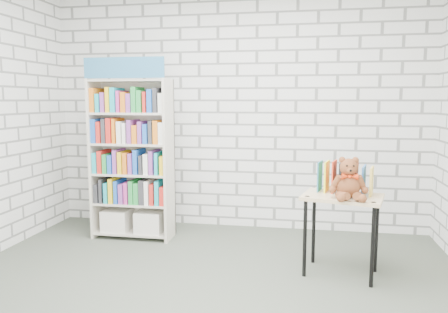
# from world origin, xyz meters

# --- Properties ---
(ground) EXTENTS (4.50, 4.50, 0.00)m
(ground) POSITION_xyz_m (0.00, 0.00, 0.00)
(ground) COLOR #434A3E
(ground) RESTS_ON ground
(room_shell) EXTENTS (4.52, 4.02, 2.81)m
(room_shell) POSITION_xyz_m (0.00, 0.00, 1.78)
(room_shell) COLOR silver
(room_shell) RESTS_ON ground
(bookshelf) EXTENTS (0.89, 0.35, 2.00)m
(bookshelf) POSITION_xyz_m (-1.09, 1.36, 0.91)
(bookshelf) COLOR beige
(bookshelf) RESTS_ON ground
(display_table) EXTENTS (0.76, 0.61, 0.72)m
(display_table) POSITION_xyz_m (1.14, 0.66, 0.62)
(display_table) COLOR tan
(display_table) RESTS_ON ground
(table_books) EXTENTS (0.50, 0.31, 0.28)m
(table_books) POSITION_xyz_m (1.17, 0.77, 0.86)
(table_books) COLOR teal
(table_books) RESTS_ON display_table
(teddy_bear) EXTENTS (0.33, 0.31, 0.35)m
(teddy_bear) POSITION_xyz_m (1.18, 0.55, 0.86)
(teddy_bear) COLOR brown
(teddy_bear) RESTS_ON display_table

